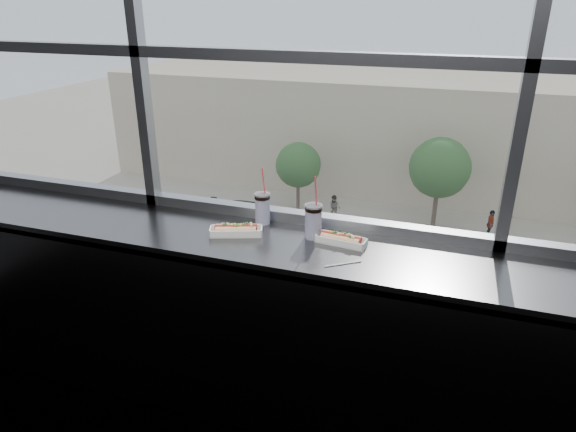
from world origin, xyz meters
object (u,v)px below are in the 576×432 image
(car_near_a, at_px, (131,264))
(car_far_a, at_px, (250,213))
(pedestrian_c, at_px, (491,221))
(pedestrian_a, at_px, (334,206))
(hotdog_tray_left, at_px, (236,230))
(car_far_b, at_px, (487,247))
(car_near_b, at_px, (248,285))
(car_near_c, at_px, (399,315))
(loose_straw, at_px, (343,264))
(hotdog_tray_right, at_px, (341,239))
(tree_left, at_px, (298,165))
(wrapper, at_px, (224,232))
(tree_center, at_px, (440,168))
(soda_cup_right, at_px, (313,220))
(soda_cup_left, at_px, (262,207))

(car_near_a, relative_size, car_far_a, 1.04)
(car_near_a, bearing_deg, pedestrian_c, -60.68)
(pedestrian_a, relative_size, pedestrian_c, 0.95)
(hotdog_tray_left, distance_m, car_far_b, 26.90)
(pedestrian_c, bearing_deg, car_near_b, 136.74)
(car_near_c, bearing_deg, hotdog_tray_left, 178.31)
(car_far_b, xyz_separation_m, car_far_a, (-13.62, 0.00, 0.14))
(loose_straw, distance_m, car_near_c, 19.80)
(hotdog_tray_right, distance_m, tree_left, 30.95)
(wrapper, xyz_separation_m, pedestrian_c, (3.67, 27.65, -11.01))
(wrapper, relative_size, pedestrian_c, 0.04)
(pedestrian_a, distance_m, pedestrian_c, 9.35)
(hotdog_tray_left, relative_size, tree_center, 0.05)
(tree_center, bearing_deg, car_near_c, -92.96)
(pedestrian_c, bearing_deg, soda_cup_right, 173.36)
(loose_straw, relative_size, car_near_b, 0.03)
(tree_left, bearing_deg, hotdog_tray_right, -72.22)
(soda_cup_right, bearing_deg, tree_left, 107.50)
(hotdog_tray_left, xyz_separation_m, pedestrian_a, (-5.74, 27.24, -11.08))
(soda_cup_right, relative_size, pedestrian_a, 0.17)
(hotdog_tray_right, distance_m, wrapper, 0.63)
(loose_straw, distance_m, car_near_b, 21.17)
(car_near_b, bearing_deg, pedestrian_a, -3.28)
(soda_cup_right, height_order, wrapper, soda_cup_right)
(hotdog_tray_left, height_order, car_near_b, hotdog_tray_left)
(soda_cup_right, height_order, car_near_c, soda_cup_right)
(pedestrian_c, bearing_deg, car_near_c, 161.17)
(car_near_c, bearing_deg, soda_cup_left, 178.60)
(hotdog_tray_right, bearing_deg, wrapper, -165.72)
(hotdog_tray_right, bearing_deg, soda_cup_left, 172.59)
(car_near_a, xyz_separation_m, tree_center, (13.64, 12.00, 2.67))
(car_near_b, bearing_deg, car_far_a, 25.55)
(pedestrian_a, relative_size, tree_left, 0.43)
(car_near_b, bearing_deg, loose_straw, -151.11)
(soda_cup_left, relative_size, wrapper, 3.83)
(soda_cup_right, distance_m, car_near_c, 19.64)
(hotdog_tray_left, height_order, car_near_a, hotdog_tray_left)
(hotdog_tray_right, height_order, soda_cup_right, soda_cup_right)
(soda_cup_left, distance_m, loose_straw, 0.64)
(loose_straw, bearing_deg, car_near_b, 80.58)
(car_far_a, height_order, pedestrian_c, car_far_a)
(wrapper, xyz_separation_m, car_near_b, (-7.02, 16.28, -10.92))
(soda_cup_left, relative_size, car_near_b, 0.05)
(wrapper, xyz_separation_m, car_near_a, (-13.23, 16.28, -10.92))
(soda_cup_right, distance_m, tree_left, 30.89)
(hotdog_tray_right, height_order, pedestrian_a, hotdog_tray_right)
(loose_straw, height_order, tree_left, loose_straw)
(soda_cup_right, xyz_separation_m, car_near_a, (-13.69, 16.17, -11.01))
(loose_straw, bearing_deg, pedestrian_a, 68.50)
(hotdog_tray_right, relative_size, tree_left, 0.06)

